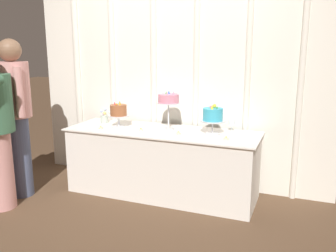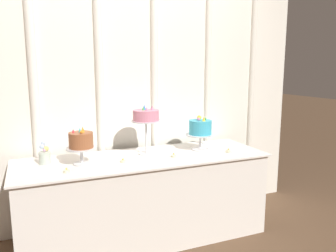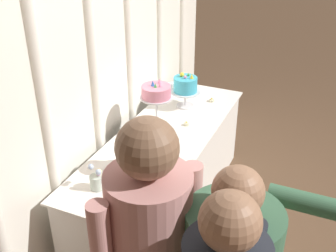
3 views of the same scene
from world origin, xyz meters
The scene contains 13 objects.
ground_plane centered at (0.00, 0.00, 0.00)m, with size 24.00×24.00×0.00m, color brown.
draped_curtain centered at (-0.03, 0.54, 1.35)m, with size 3.62×0.15×2.62m.
cake_table centered at (0.00, 0.10, 0.37)m, with size 2.11×0.70×0.73m.
cake_display_leftmost centered at (-0.52, 0.08, 0.91)m, with size 0.24×0.24×0.30m.
cake_display_center centered at (0.05, 0.18, 1.05)m, with size 0.25×0.25×0.43m.
cake_display_rightmost centered at (0.55, 0.14, 0.93)m, with size 0.26×0.26×0.32m.
wine_glass centered at (0.71, 0.34, 0.82)m, with size 0.07×0.07×0.13m.
flower_vase centered at (-0.78, 0.21, 0.80)m, with size 0.09×0.12×0.18m.
tealight_far_left centered at (-0.65, -0.08, 0.74)m, with size 0.05×0.05×0.04m.
tealight_near_left centered at (-0.21, 0.01, 0.74)m, with size 0.05×0.05×0.03m.
tealight_near_right centered at (0.23, 0.00, 0.74)m, with size 0.04×0.04×0.04m.
tealight_far_right centered at (0.74, -0.04, 0.74)m, with size 0.05×0.05×0.04m.
guest_man_dark_suit centered at (-1.45, -0.49, 0.94)m, with size 0.47×0.47×1.71m.
Camera 1 is at (1.46, -3.44, 1.64)m, focal length 38.84 mm.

